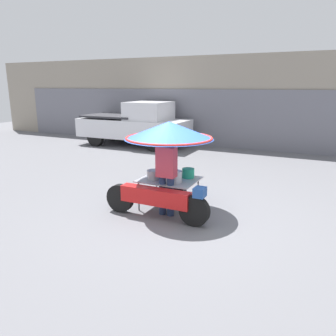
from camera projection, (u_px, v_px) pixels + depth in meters
The scene contains 5 objects.
ground_plane at pixel (177, 215), 6.68m from camera, with size 36.00×36.00×0.00m, color slate.
shopfront_building at pixel (261, 102), 13.81m from camera, with size 28.00×2.06×3.76m.
vendor_motorcycle_cart at pixel (168, 143), 6.64m from camera, with size 2.23×1.83×1.86m.
vendor_person at pixel (166, 172), 6.46m from camera, with size 0.38×0.22×1.62m.
pickup_truck at pixel (136, 125), 14.06m from camera, with size 4.80×1.88×1.90m.
Camera 1 is at (2.52, -5.72, 2.57)m, focal length 35.00 mm.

